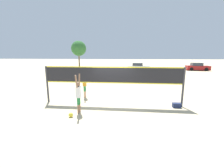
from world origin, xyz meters
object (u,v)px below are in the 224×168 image
at_px(parked_car_near, 197,67).
at_px(player_spiker, 78,93).
at_px(volleyball_net, 112,78).
at_px(gear_bag, 177,105).
at_px(tree_left_cluster, 79,48).
at_px(volleyball, 71,115).
at_px(parked_car_mid, 138,67).
at_px(player_blocker, 85,83).

bearing_deg(parked_car_near, player_spiker, -119.55).
height_order(volleyball_net, parked_car_near, volleyball_net).
bearing_deg(gear_bag, tree_left_cluster, 118.08).
distance_m(volleyball, parked_car_mid, 24.87).
bearing_deg(player_blocker, gear_bag, 75.83).
xyz_separation_m(volleyball_net, parked_car_mid, (3.10, 22.17, -1.06)).
height_order(volleyball_net, volleyball, volleyball_net).
distance_m(volleyball_net, volleyball, 3.28).
xyz_separation_m(player_spiker, parked_car_near, (16.39, 24.21, -0.42)).
distance_m(player_spiker, parked_car_mid, 24.23).
relative_size(gear_bag, tree_left_cluster, 0.07).
bearing_deg(volleyball, player_spiker, 69.59).
bearing_deg(volleyball_net, volleyball, -130.14).
relative_size(player_blocker, gear_bag, 4.52).
distance_m(player_blocker, parked_car_near, 27.18).
height_order(gear_bag, tree_left_cluster, tree_left_cluster).
xyz_separation_m(player_spiker, player_blocker, (-0.52, 2.93, 0.01)).
relative_size(volleyball_net, player_spiker, 4.10).
distance_m(player_spiker, parked_car_near, 29.24).
bearing_deg(gear_bag, player_spiker, -165.72).
relative_size(parked_car_mid, tree_left_cluster, 0.69).
distance_m(volleyball, parked_car_near, 29.88).
bearing_deg(parked_car_mid, volleyball_net, -93.10).
height_order(player_blocker, volleyball, player_blocker).
xyz_separation_m(volleyball, gear_bag, (5.74, 2.02, 0.02)).
relative_size(gear_bag, parked_car_mid, 0.10).
distance_m(volleyball, tree_left_cluster, 32.79).
bearing_deg(tree_left_cluster, volleyball_net, -68.11).
height_order(parked_car_near, tree_left_cluster, tree_left_cluster).
xyz_separation_m(player_spiker, tree_left_cluster, (-9.94, 30.37, 3.56)).
xyz_separation_m(volleyball_net, tree_left_cluster, (-11.57, 28.79, 2.96)).
distance_m(gear_bag, parked_car_mid, 22.37).
distance_m(player_spiker, volleyball, 1.19).
relative_size(player_spiker, gear_bag, 4.47).
bearing_deg(volleyball_net, parked_car_mid, 82.04).
relative_size(volleyball_net, tree_left_cluster, 1.31).
relative_size(player_blocker, parked_car_mid, 0.46).
distance_m(gear_bag, parked_car_near, 25.27).
relative_size(player_blocker, parked_car_near, 0.48).
bearing_deg(player_blocker, player_spiker, 10.05).
bearing_deg(gear_bag, parked_car_near, 64.49).
distance_m(player_spiker, tree_left_cluster, 32.16).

